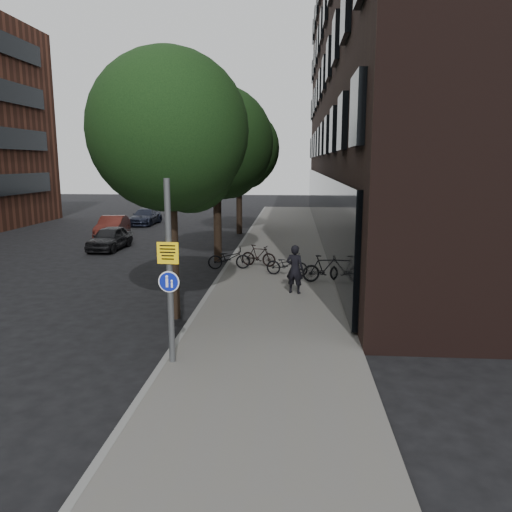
# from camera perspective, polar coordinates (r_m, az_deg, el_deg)

# --- Properties ---
(ground) EXTENTS (120.00, 120.00, 0.00)m
(ground) POSITION_cam_1_polar(r_m,az_deg,el_deg) (10.28, -0.78, -15.04)
(ground) COLOR black
(ground) RESTS_ON ground
(sidewalk) EXTENTS (4.50, 60.00, 0.12)m
(sidewalk) POSITION_cam_1_polar(r_m,az_deg,el_deg) (19.73, 2.54, -2.22)
(sidewalk) COLOR #5D5A56
(sidewalk) RESTS_ON ground
(curb_edge) EXTENTS (0.15, 60.00, 0.13)m
(curb_edge) POSITION_cam_1_polar(r_m,az_deg,el_deg) (19.92, -3.95, -2.09)
(curb_edge) COLOR slate
(curb_edge) RESTS_ON ground
(building_right_dark_brick) EXTENTS (12.00, 40.00, 18.00)m
(building_right_dark_brick) POSITION_cam_1_polar(r_m,az_deg,el_deg) (32.47, 18.94, 18.16)
(building_right_dark_brick) COLOR black
(building_right_dark_brick) RESTS_ON ground
(street_tree_near) EXTENTS (4.40, 4.40, 7.50)m
(street_tree_near) POSITION_cam_1_polar(r_m,az_deg,el_deg) (14.28, -9.54, 13.14)
(street_tree_near) COLOR black
(street_tree_near) RESTS_ON ground
(street_tree_mid) EXTENTS (5.00, 5.00, 7.80)m
(street_tree_mid) POSITION_cam_1_polar(r_m,az_deg,el_deg) (22.63, -4.30, 12.30)
(street_tree_mid) COLOR black
(street_tree_mid) RESTS_ON ground
(street_tree_far) EXTENTS (5.00, 5.00, 7.80)m
(street_tree_far) POSITION_cam_1_polar(r_m,az_deg,el_deg) (31.55, -1.81, 11.86)
(street_tree_far) COLOR black
(street_tree_far) RESTS_ON ground
(signpost) EXTENTS (0.46, 0.13, 4.01)m
(signpost) POSITION_cam_1_polar(r_m,az_deg,el_deg) (10.83, -9.85, -1.81)
(signpost) COLOR #595B5E
(signpost) RESTS_ON sidewalk
(pedestrian) EXTENTS (0.69, 0.56, 1.64)m
(pedestrian) POSITION_cam_1_polar(r_m,az_deg,el_deg) (16.72, 4.45, -1.51)
(pedestrian) COLOR black
(pedestrian) RESTS_ON sidewalk
(parked_bike_facade_near) EXTENTS (1.73, 0.92, 0.86)m
(parked_bike_facade_near) POSITION_cam_1_polar(r_m,az_deg,el_deg) (19.40, 3.56, -0.97)
(parked_bike_facade_near) COLOR black
(parked_bike_facade_near) RESTS_ON sidewalk
(parked_bike_facade_far) EXTENTS (1.72, 0.74, 1.00)m
(parked_bike_facade_far) POSITION_cam_1_polar(r_m,az_deg,el_deg) (18.48, 7.87, -1.41)
(parked_bike_facade_far) COLOR black
(parked_bike_facade_far) RESTS_ON sidewalk
(parked_bike_curb_near) EXTENTS (1.81, 0.90, 0.91)m
(parked_bike_curb_near) POSITION_cam_1_polar(r_m,az_deg,el_deg) (20.55, -3.10, -0.23)
(parked_bike_curb_near) COLOR black
(parked_bike_curb_near) RESTS_ON sidewalk
(parked_bike_curb_far) EXTENTS (1.58, 0.81, 0.91)m
(parked_bike_curb_far) POSITION_cam_1_polar(r_m,az_deg,el_deg) (21.07, 0.29, 0.06)
(parked_bike_curb_far) COLOR black
(parked_bike_curb_far) RESTS_ON sidewalk
(parked_car_near) EXTENTS (1.57, 3.60, 1.21)m
(parked_car_near) POSITION_cam_1_polar(r_m,az_deg,el_deg) (26.85, -16.37, 1.98)
(parked_car_near) COLOR black
(parked_car_near) RESTS_ON ground
(parked_car_mid) EXTENTS (1.77, 4.00, 1.28)m
(parked_car_mid) POSITION_cam_1_polar(r_m,az_deg,el_deg) (31.24, -16.09, 3.23)
(parked_car_mid) COLOR #551E18
(parked_car_mid) RESTS_ON ground
(parked_car_far) EXTENTS (1.75, 4.03, 1.16)m
(parked_car_far) POSITION_cam_1_polar(r_m,az_deg,el_deg) (37.15, -12.51, 4.43)
(parked_car_far) COLOR #191E2E
(parked_car_far) RESTS_ON ground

